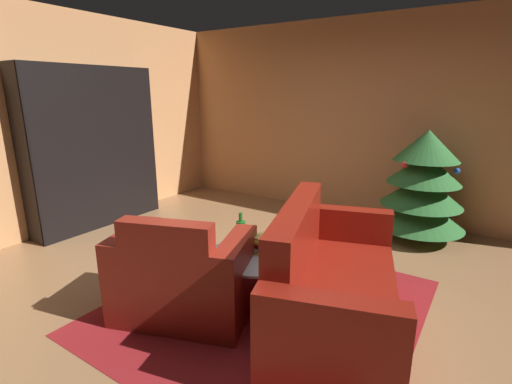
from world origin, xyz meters
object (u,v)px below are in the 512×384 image
(couch_red, at_px, (330,289))
(armchair_red, at_px, (183,279))
(bottle_on_table, at_px, (241,233))
(coffee_table, at_px, (259,257))
(decorated_tree, at_px, (423,185))
(bookshelf_unit, at_px, (100,151))
(book_stack_on_table, at_px, (263,245))

(couch_red, bearing_deg, armchair_red, -155.09)
(couch_red, xyz_separation_m, bottle_on_table, (-0.83, 0.03, 0.26))
(couch_red, bearing_deg, coffee_table, -177.96)
(armchair_red, relative_size, coffee_table, 1.50)
(coffee_table, bearing_deg, decorated_tree, 70.31)
(bookshelf_unit, bearing_deg, decorated_tree, 24.65)
(armchair_red, relative_size, book_stack_on_table, 5.47)
(armchair_red, xyz_separation_m, decorated_tree, (1.24, 2.76, 0.34))
(bookshelf_unit, distance_m, coffee_table, 2.98)
(bookshelf_unit, bearing_deg, armchair_red, -23.40)
(couch_red, xyz_separation_m, coffee_table, (-0.61, -0.02, 0.11))
(bookshelf_unit, bearing_deg, coffee_table, -11.91)
(bookshelf_unit, relative_size, couch_red, 1.08)
(couch_red, bearing_deg, book_stack_on_table, 178.40)
(couch_red, xyz_separation_m, decorated_tree, (0.21, 2.28, 0.34))
(bookshelf_unit, distance_m, couch_red, 3.59)
(decorated_tree, bearing_deg, coffee_table, -109.69)
(coffee_table, bearing_deg, couch_red, 2.04)
(armchair_red, xyz_separation_m, bottle_on_table, (0.20, 0.50, 0.26))
(book_stack_on_table, distance_m, decorated_tree, 2.40)
(book_stack_on_table, bearing_deg, armchair_red, -131.07)
(coffee_table, bearing_deg, armchair_red, -132.37)
(decorated_tree, bearing_deg, couch_red, -95.24)
(bottle_on_table, bearing_deg, book_stack_on_table, -2.47)
(bottle_on_table, xyz_separation_m, decorated_tree, (1.04, 2.25, 0.08))
(coffee_table, bearing_deg, book_stack_on_table, 68.64)
(armchair_red, relative_size, couch_red, 0.63)
(bookshelf_unit, xyz_separation_m, armchair_red, (2.45, -1.06, -0.66))
(couch_red, bearing_deg, bottle_on_table, 178.16)
(armchair_red, bearing_deg, book_stack_on_table, 48.93)
(bottle_on_table, bearing_deg, armchair_red, -111.87)
(armchair_red, bearing_deg, bottle_on_table, 68.13)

